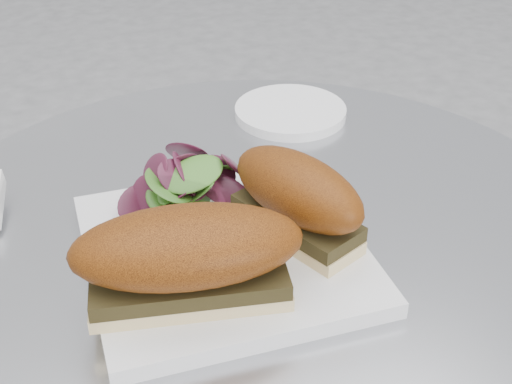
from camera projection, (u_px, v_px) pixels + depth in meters
plate at (224, 252)px, 0.65m from camera, size 0.26×0.26×0.02m
sandwich_left at (188, 255)px, 0.56m from camera, size 0.20×0.12×0.08m
sandwich_right at (298, 197)px, 0.63m from camera, size 0.11×0.16×0.08m
salad at (179, 186)px, 0.68m from camera, size 0.12×0.12×0.05m
saucer at (290, 112)px, 0.89m from camera, size 0.14×0.14×0.01m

